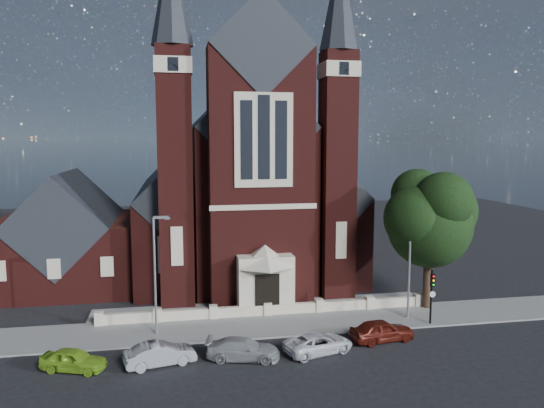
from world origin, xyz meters
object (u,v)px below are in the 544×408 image
Objects in this scene: parish_hall at (68,241)px; car_lime_van at (73,360)px; car_white_suv at (318,343)px; street_lamp_left at (156,268)px; traffic_signal at (432,290)px; car_silver_a at (160,354)px; street_lamp_right at (411,257)px; car_dark_red at (382,330)px; church at (239,187)px; street_tree at (433,220)px; car_silver_b at (243,349)px.

car_lime_van is at bearing -79.29° from parish_hall.
street_lamp_left is at bearing 48.08° from car_white_suv.
traffic_signal is 19.03m from car_silver_a.
car_dark_red is (-3.62, -3.71, -3.88)m from street_lamp_right.
church reaches higher than car_silver_a.
traffic_signal is at bearing -72.64° from car_dark_red.
car_white_suv is (9.54, 0.06, -0.07)m from car_silver_a.
car_white_suv is (-9.10, -3.21, -1.98)m from traffic_signal.
street_tree is 22.19m from car_silver_a.
car_silver_b is at bearing 75.62° from car_white_suv.
car_lime_van is 18.96m from car_dark_red.
car_dark_red is at bearing -14.45° from street_lamp_left.
church is 26.08m from car_silver_a.
street_lamp_left is 1.98× the size of car_silver_a.
car_dark_red is (-6.13, -5.41, -6.24)m from street_tree.
parish_hall is at bearing 151.78° from street_lamp_right.
car_dark_red is at bearing -99.07° from car_silver_a.
street_lamp_left is 6.24m from car_silver_a.
church is 8.55× the size of car_silver_a.
car_silver_b is at bearing -43.74° from street_lamp_left.
street_lamp_right is (-2.51, -1.71, -2.36)m from street_tree.
car_silver_a is (8.35, -18.84, -3.34)m from parish_hall.
street_tree is 14.03m from car_white_suv.
church reaches higher than car_white_suv.
car_lime_van is at bearing -117.84° from church.
street_lamp_left reaches higher than car_silver_a.
church reaches higher than street_tree.
car_silver_b is at bearing 89.59° from car_dark_red.
parish_hall is at bearing 10.26° from car_silver_a.
church is at bearing 118.04° from street_lamp_right.
car_silver_a is at bearing -86.89° from street_lamp_left.
street_lamp_left is 1.85× the size of car_white_suv.
car_white_suv is at bearing -160.59° from traffic_signal.
traffic_signal is 0.95× the size of car_dark_red.
car_white_suv is (4.68, 0.13, -0.03)m from car_silver_b.
church is 3.26× the size of street_tree.
car_lime_van is at bearing 73.63° from car_white_suv.
parish_hall is at bearing 120.02° from street_lamp_left.
traffic_signal is at bearing -59.99° from street_lamp_right.
traffic_signal is 1.07× the size of car_lime_van.
car_lime_van is (3.53, -18.67, -3.38)m from parish_hall.
church is 7.94× the size of car_silver_b.
church is 9.37× the size of car_lime_van.
church is 7.99× the size of car_white_suv.
street_lamp_right is at bearing -75.65° from car_white_suv.
street_tree is 2.62× the size of car_silver_a.
car_silver_b is at bearing -96.65° from church.
car_dark_red reaches higher than car_white_suv.
car_silver_a is (-7.65, -23.78, -7.51)m from church.
parish_hall is at bearing 156.74° from street_tree.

